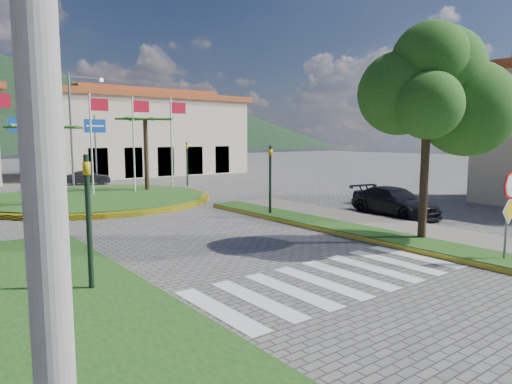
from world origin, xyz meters
TOP-DOWN VIEW (x-y plane):
  - ground at (0.00, 0.00)m, footprint 160.00×160.00m
  - verge_right at (4.80, 2.00)m, footprint 1.60×28.00m
  - median_left at (-6.50, 6.00)m, footprint 5.00×14.00m
  - crosswalk at (0.00, 4.00)m, footprint 8.00×3.00m
  - roundabout_island at (0.00, 22.00)m, footprint 12.70×12.70m
  - stop_sign at (4.90, 1.96)m, footprint 0.80×0.11m
  - deciduous_tree at (5.50, 5.00)m, footprint 3.60×3.60m
  - utility_pole at (-7.50, 0.00)m, footprint 0.32×0.32m
  - traffic_light_left at (-5.20, 6.50)m, footprint 0.15×0.18m
  - traffic_light_right at (4.50, 12.00)m, footprint 0.15×0.18m
  - traffic_light_far at (8.00, 26.00)m, footprint 0.18×0.15m
  - direction_sign_west at (-2.00, 30.97)m, footprint 1.60×0.14m
  - direction_sign_east at (3.00, 30.97)m, footprint 1.60×0.14m
  - street_lamp_centre at (1.00, 30.00)m, footprint 4.80×0.16m
  - building_right at (10.00, 38.00)m, footprint 19.08×9.54m
  - hill_far_east at (70.00, 135.00)m, footprint 120.00×120.00m
  - car_dark_b at (2.43, 31.26)m, footprint 3.37×2.01m
  - car_side_right at (9.16, 8.76)m, footprint 2.42×4.68m

SIDE VIEW (x-z plane):
  - ground at x=0.00m, z-range 0.00..0.00m
  - crosswalk at x=0.00m, z-range 0.00..0.01m
  - verge_right at x=4.80m, z-range 0.00..0.18m
  - median_left at x=-6.50m, z-range 0.00..0.18m
  - roundabout_island at x=0.00m, z-range -2.83..3.17m
  - car_dark_b at x=2.43m, z-range 0.00..1.05m
  - car_side_right at x=9.16m, z-range 0.00..1.30m
  - stop_sign at x=4.90m, z-range 0.47..3.12m
  - traffic_light_left at x=-5.20m, z-range 0.34..3.54m
  - traffic_light_right at x=4.50m, z-range 0.34..3.54m
  - traffic_light_far at x=8.00m, z-range 0.34..3.54m
  - direction_sign_west at x=-2.00m, z-range 0.93..6.13m
  - direction_sign_east at x=3.00m, z-range 0.93..6.13m
  - building_right at x=10.00m, z-range -0.12..7.93m
  - street_lamp_centre at x=1.00m, z-range 0.50..8.50m
  - utility_pole at x=-7.50m, z-range 0.00..9.00m
  - deciduous_tree at x=5.50m, z-range 1.78..8.58m
  - hill_far_east at x=70.00m, z-range 0.00..18.00m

